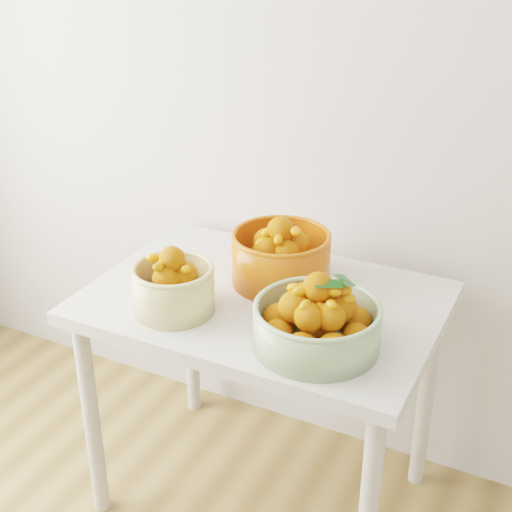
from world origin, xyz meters
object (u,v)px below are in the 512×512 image
Objects in this scene: bowl_cream at (174,286)px; table at (264,325)px; bowl_green at (317,322)px; bowl_orange at (280,257)px.

table is at bearing 43.26° from bowl_cream.
bowl_cream is (-0.19, -0.18, 0.17)m from table.
bowl_green is (0.23, -0.17, 0.17)m from table.
bowl_green is at bearing -50.06° from bowl_orange.
bowl_orange is (-0.23, 0.27, 0.01)m from bowl_green.
bowl_green is 0.98× the size of bowl_orange.
bowl_green is at bearing 1.36° from bowl_cream.
bowl_orange reaches higher than table.
bowl_orange is at bearing 88.60° from table.
bowl_cream is 0.42m from bowl_green.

